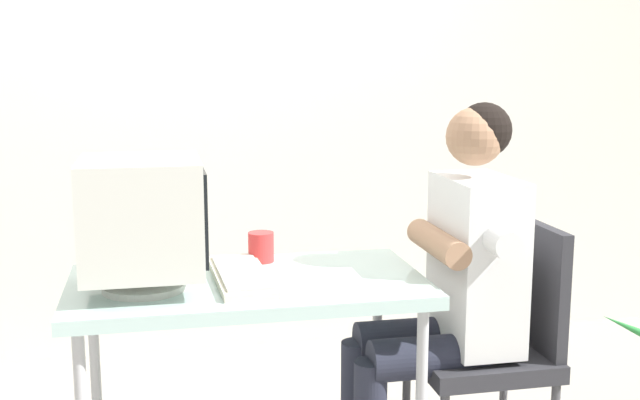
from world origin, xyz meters
TOP-DOWN VIEW (x-y plane):
  - wall_back at (0.30, 1.40)m, footprint 8.00×0.10m
  - desk at (0.00, 0.00)m, footprint 1.13×0.62m
  - crt_monitor at (-0.32, -0.05)m, footprint 0.37×0.38m
  - keyboard at (-0.02, -0.00)m, footprint 0.18×0.48m
  - office_chair at (0.86, -0.01)m, footprint 0.45×0.45m
  - person_seated at (0.68, -0.01)m, footprint 0.68×0.58m
  - desk_mug at (0.07, 0.22)m, footprint 0.09×0.10m

SIDE VIEW (x-z plane):
  - office_chair at x=0.86m, z-range 0.04..0.92m
  - desk at x=0.00m, z-range 0.31..1.04m
  - person_seated at x=0.68m, z-range 0.05..1.34m
  - keyboard at x=-0.02m, z-range 0.73..0.76m
  - desk_mug at x=0.07m, z-range 0.73..0.84m
  - crt_monitor at x=-0.32m, z-range 0.76..1.16m
  - wall_back at x=0.30m, z-range 0.00..3.00m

